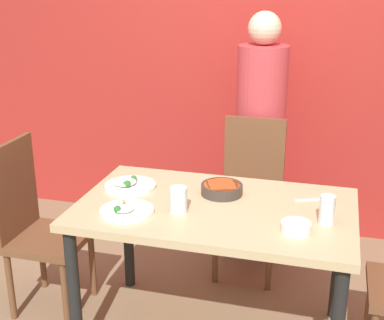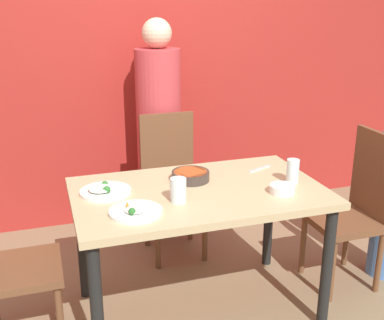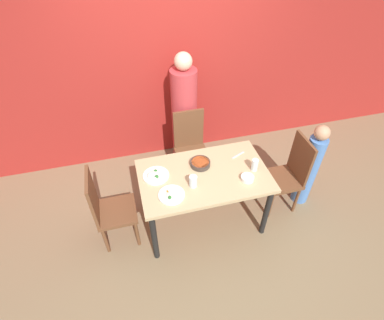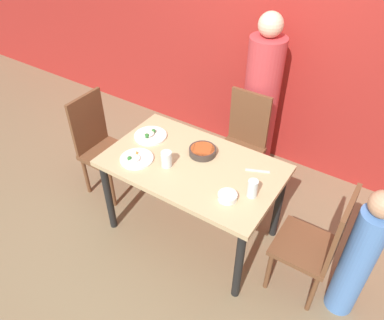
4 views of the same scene
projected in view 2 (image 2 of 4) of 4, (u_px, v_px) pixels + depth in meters
name	position (u px, v px, depth m)	size (l,w,h in m)	color
ground_plane	(198.00, 309.00, 2.81)	(10.00, 10.00, 0.00)	#847051
wall_back	(140.00, 50.00, 3.65)	(10.00, 0.06, 2.70)	#A82823
dining_table	(199.00, 205.00, 2.60)	(1.34, 0.81, 0.75)	tan
chair_adult_spot	(171.00, 182.00, 3.34)	(0.40, 0.40, 0.98)	brown
chair_child_spot	(355.00, 207.00, 2.94)	(0.40, 0.40, 0.98)	brown
chair_empty_left	(2.00, 258.00, 2.36)	(0.40, 0.40, 0.98)	brown
person_adult	(159.00, 138.00, 3.56)	(0.32, 0.32, 1.60)	#C63D42
bowl_curry	(190.00, 176.00, 2.69)	(0.21, 0.21, 0.05)	#3D332D
plate_rice_adult	(135.00, 211.00, 2.28)	(0.26, 0.26, 0.05)	white
plate_rice_child	(104.00, 191.00, 2.51)	(0.27, 0.27, 0.06)	white
bowl_rice_small	(282.00, 189.00, 2.51)	(0.13, 0.13, 0.04)	white
glass_water_tall	(293.00, 171.00, 2.64)	(0.07, 0.07, 0.13)	silver
glass_water_short	(178.00, 190.00, 2.40)	(0.08, 0.08, 0.12)	silver
fork_steel	(259.00, 169.00, 2.87)	(0.17, 0.09, 0.01)	silver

